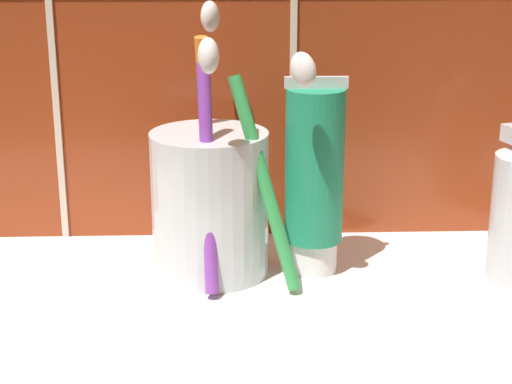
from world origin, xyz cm
name	(u,v)px	position (x,y,z in cm)	size (l,w,h in cm)	color
sink_counter	(279,322)	(0.00, 0.00, 1.00)	(71.34, 28.02, 2.00)	white
toothbrush_cup	(211,199)	(-4.37, 6.15, 7.45)	(11.36, 11.56, 18.67)	silver
toothpaste_tube	(314,178)	(2.78, 6.21, 8.91)	(4.29, 4.09, 13.98)	white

